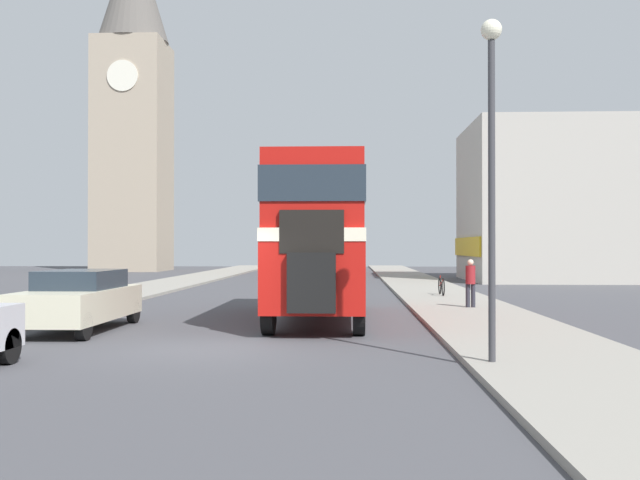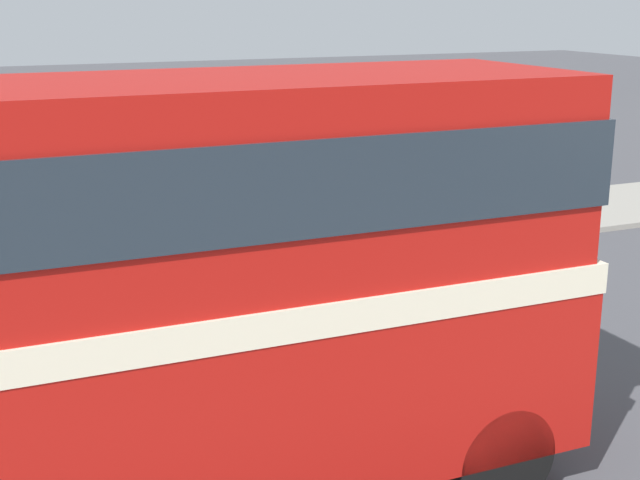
{
  "view_description": "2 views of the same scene",
  "coord_description": "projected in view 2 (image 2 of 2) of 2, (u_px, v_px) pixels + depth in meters",
  "views": [
    {
      "loc": [
        3.0,
        -14.39,
        2.08
      ],
      "look_at": [
        2.16,
        5.99,
        2.27
      ],
      "focal_mm": 40.0,
      "sensor_mm": 36.0,
      "label": 1
    },
    {
      "loc": [
        9.91,
        4.64,
        5.05
      ],
      "look_at": [
        0.0,
        8.92,
        2.07
      ],
      "focal_mm": 50.0,
      "sensor_mm": 36.0,
      "label": 2
    }
  ],
  "objects": [
    {
      "name": "double_decker_bus",
      "position": [
        114.0,
        279.0,
        8.02
      ],
      "size": [
        2.43,
        9.3,
        4.34
      ],
      "color": "#B2140F",
      "rests_on": "ground_plane"
    }
  ]
}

